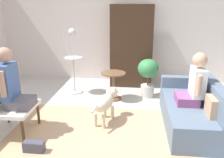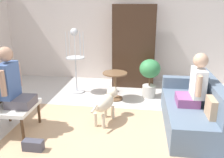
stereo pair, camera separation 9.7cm
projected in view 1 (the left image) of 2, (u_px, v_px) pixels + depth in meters
name	position (u px, v px, depth m)	size (l,w,h in m)	color
ground_plane	(100.00, 132.00, 3.82)	(7.19, 7.19, 0.00)	beige
back_wall	(117.00, 29.00, 6.13)	(6.59, 0.12, 2.68)	silver
area_rug	(100.00, 135.00, 3.74)	(2.85, 2.03, 0.01)	tan
couch	(193.00, 109.00, 3.95)	(0.83, 1.76, 0.79)	slate
armchair	(4.00, 101.00, 3.69)	(0.65, 0.70, 0.91)	#4C331E
person_on_couch	(195.00, 83.00, 3.79)	(0.43, 0.57, 0.83)	#89487E
person_on_armchair	(11.00, 83.00, 3.59)	(0.46, 0.53, 0.92)	#59535B
round_end_table	(113.00, 83.00, 5.03)	(0.51, 0.51, 0.59)	brown
dog	(106.00, 102.00, 4.07)	(0.39, 0.84, 0.57)	beige
bird_cage_stand	(73.00, 60.00, 5.31)	(0.42, 0.42, 1.45)	silver
potted_plant	(148.00, 73.00, 5.13)	(0.44, 0.44, 0.84)	beige
armoire_cabinet	(132.00, 46.00, 5.81)	(0.99, 0.56, 1.94)	#382316
handbag	(34.00, 147.00, 3.30)	(0.28, 0.12, 0.15)	#3F3F4C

